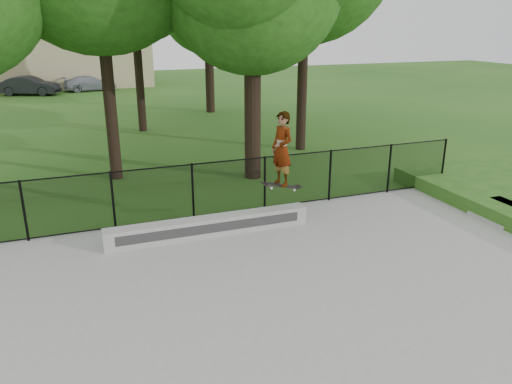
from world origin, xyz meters
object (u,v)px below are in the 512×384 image
car_c (90,83)px  skater_airborne (282,150)px  car_b (30,86)px  grind_ledge (210,226)px

car_c → skater_airborne: 30.15m
car_b → car_c: bearing=-55.6°
car_b → car_c: (4.17, 0.98, -0.11)m
car_b → car_c: 4.29m
car_c → grind_ledge: bearing=172.9°
grind_ledge → car_c: car_c is taller
grind_ledge → car_b: (-5.25, 28.71, 0.37)m
car_b → skater_airborne: 29.86m
car_c → car_b: bearing=94.1°
grind_ledge → car_c: (-1.08, 29.69, 0.27)m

